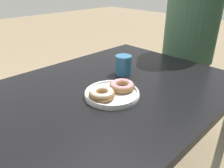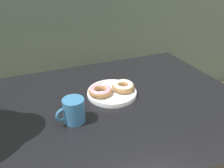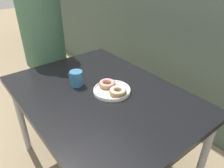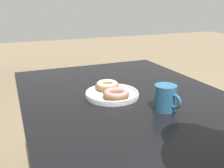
# 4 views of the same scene
# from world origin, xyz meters

# --- Properties ---
(dining_table) EXTENTS (1.30, 0.94, 0.73)m
(dining_table) POSITION_xyz_m (0.00, 0.15, 0.67)
(dining_table) COLOR black
(dining_table) RESTS_ON ground_plane
(donut_plate) EXTENTS (0.27, 0.25, 0.05)m
(donut_plate) POSITION_xyz_m (0.04, 0.22, 0.76)
(donut_plate) COLOR white
(donut_plate) RESTS_ON dining_table
(coffee_mug) EXTENTS (0.12, 0.09, 0.11)m
(coffee_mug) POSITION_xyz_m (-0.19, 0.08, 0.79)
(coffee_mug) COLOR teal
(coffee_mug) RESTS_ON dining_table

